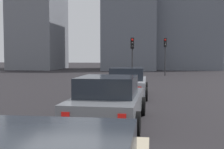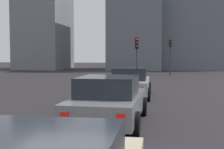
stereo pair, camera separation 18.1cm
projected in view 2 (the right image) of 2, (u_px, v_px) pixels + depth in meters
name	position (u px, v px, depth m)	size (l,w,h in m)	color
car_silver_lead	(130.00, 83.00, 15.06)	(4.35, 2.07, 1.47)	#A8AAB2
car_grey_second	(109.00, 100.00, 9.19)	(4.46, 2.19, 1.45)	slate
traffic_light_near_left	(137.00, 50.00, 24.56)	(0.32, 0.28, 3.52)	#2D2D30
traffic_light_near_right	(170.00, 49.00, 30.68)	(0.33, 0.31, 3.84)	#2D2D30
building_facade_left	(191.00, 21.00, 44.90)	(9.39, 9.36, 14.34)	slate
building_facade_center	(136.00, 16.00, 44.26)	(10.52, 7.38, 15.61)	slate
building_facade_right	(45.00, 30.00, 46.07)	(9.33, 6.61, 11.84)	slate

